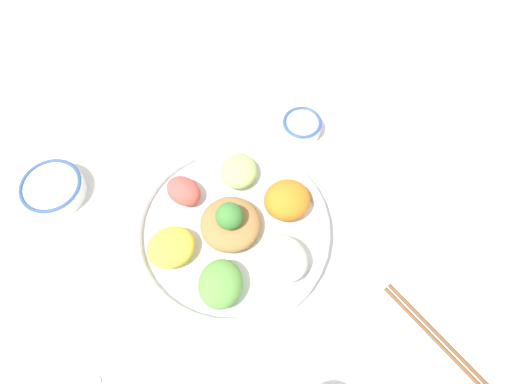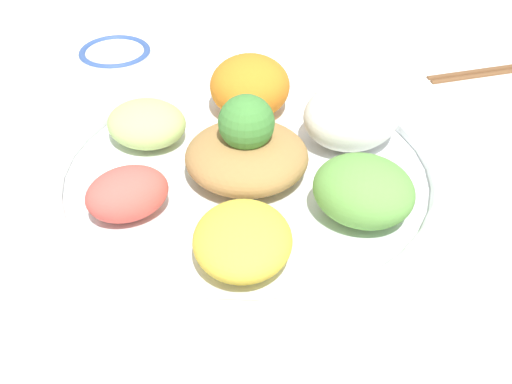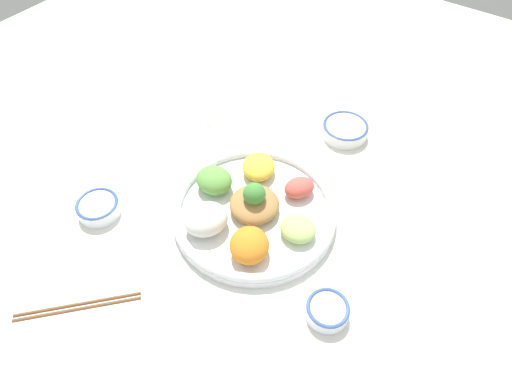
# 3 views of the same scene
# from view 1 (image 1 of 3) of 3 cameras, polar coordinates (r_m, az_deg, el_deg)

# --- Properties ---
(ground_plane) EXTENTS (2.40, 2.40, 0.00)m
(ground_plane) POSITION_cam_1_polar(r_m,az_deg,el_deg) (0.80, -4.86, -6.22)
(ground_plane) COLOR white
(salad_platter) EXTENTS (0.36, 0.36, 0.10)m
(salad_platter) POSITION_cam_1_polar(r_m,az_deg,el_deg) (0.78, -3.03, -4.95)
(salad_platter) COLOR white
(salad_platter) RESTS_ON ground_plane
(sauce_bowl_red) EXTENTS (0.08, 0.08, 0.03)m
(sauce_bowl_red) POSITION_cam_1_polar(r_m,az_deg,el_deg) (0.90, 6.14, 8.78)
(sauce_bowl_red) COLOR white
(sauce_bowl_red) RESTS_ON ground_plane
(sauce_bowl_dark) EXTENTS (0.12, 0.12, 0.04)m
(sauce_bowl_dark) POSITION_cam_1_polar(r_m,az_deg,el_deg) (0.90, -25.44, 0.43)
(sauce_bowl_dark) COLOR white
(sauce_bowl_dark) RESTS_ON ground_plane
(chopsticks_pair_near) EXTENTS (0.17, 0.18, 0.01)m
(chopsticks_pair_near) POSITION_cam_1_polar(r_m,az_deg,el_deg) (0.81, 23.42, -17.73)
(chopsticks_pair_near) COLOR brown
(chopsticks_pair_near) RESTS_ON ground_plane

